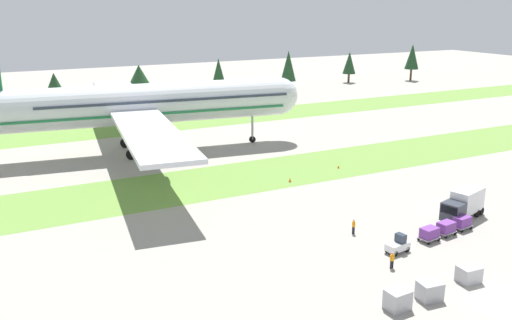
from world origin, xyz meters
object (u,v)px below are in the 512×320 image
(airliner, at_px, (140,104))
(baggage_tug, at_px, (398,245))
(ground_crew_marshaller, at_px, (354,226))
(uld_container_2, at_px, (469,274))
(ground_crew_loader, at_px, (392,260))
(uld_container_0, at_px, (398,300))
(cargo_dolly_third, at_px, (462,222))
(uld_container_1, at_px, (430,291))
(taxiway_marker_1, at_px, (290,180))
(cargo_dolly_second, at_px, (446,227))
(catering_truck, at_px, (463,204))
(taxiway_marker_0, at_px, (338,167))
(cargo_dolly_lead, at_px, (429,233))

(airliner, bearing_deg, baggage_tug, 20.93)
(ground_crew_marshaller, distance_m, uld_container_2, 14.37)
(ground_crew_loader, relative_size, uld_container_0, 0.87)
(baggage_tug, bearing_deg, ground_crew_marshaller, 4.22)
(baggage_tug, xyz_separation_m, cargo_dolly_third, (10.73, 1.45, 0.10))
(uld_container_0, height_order, uld_container_1, uld_container_0)
(cargo_dolly_third, xyz_separation_m, ground_crew_loader, (-13.75, -4.06, 0.03))
(taxiway_marker_1, bearing_deg, cargo_dolly_second, -76.04)
(cargo_dolly_second, bearing_deg, ground_crew_loader, 100.95)
(catering_truck, xyz_separation_m, taxiway_marker_0, (-1.14, 24.38, -1.73))
(uld_container_2, xyz_separation_m, taxiway_marker_0, (10.52, 36.18, -0.54))
(airliner, xyz_separation_m, uld_container_1, (8.93, -60.72, -7.75))
(catering_truck, bearing_deg, ground_crew_marshaller, 64.94)
(uld_container_2, bearing_deg, ground_crew_loader, 130.87)
(taxiway_marker_0, bearing_deg, uld_container_1, -113.60)
(baggage_tug, distance_m, uld_container_0, 11.61)
(cargo_dolly_second, relative_size, uld_container_0, 1.19)
(airliner, bearing_deg, uld_container_0, 11.95)
(airliner, relative_size, uld_container_1, 36.45)
(ground_crew_loader, relative_size, uld_container_2, 0.87)
(ground_crew_loader, xyz_separation_m, taxiway_marker_1, (4.77, 28.23, -0.63))
(uld_container_1, relative_size, uld_container_2, 1.00)
(catering_truck, bearing_deg, uld_container_1, 109.79)
(uld_container_0, height_order, taxiway_marker_1, uld_container_0)
(uld_container_2, bearing_deg, cargo_dolly_third, 46.12)
(catering_truck, height_order, uld_container_0, catering_truck)
(taxiway_marker_1, bearing_deg, airliner, 119.14)
(airliner, xyz_separation_m, taxiway_marker_0, (25.08, -23.75, -8.35))
(baggage_tug, bearing_deg, ground_crew_loader, 123.08)
(airliner, xyz_separation_m, cargo_dolly_second, (20.78, -50.88, -7.66))
(taxiway_marker_1, bearing_deg, uld_container_1, -99.47)
(uld_container_2, bearing_deg, airliner, 103.66)
(taxiway_marker_1, bearing_deg, baggage_tug, -93.90)
(cargo_dolly_second, xyz_separation_m, taxiway_marker_1, (-6.11, 24.56, -0.60))
(uld_container_0, bearing_deg, taxiway_marker_0, 61.84)
(cargo_dolly_lead, distance_m, cargo_dolly_second, 2.90)
(ground_crew_loader, bearing_deg, airliner, -80.45)
(uld_container_1, xyz_separation_m, uld_container_2, (5.63, 0.78, -0.06))
(cargo_dolly_lead, xyz_separation_m, cargo_dolly_second, (2.87, 0.39, 0.00))
(ground_crew_marshaller, bearing_deg, cargo_dolly_third, 69.92)
(airliner, relative_size, cargo_dolly_lead, 30.61)
(cargo_dolly_second, height_order, uld_container_1, uld_container_1)
(cargo_dolly_second, relative_size, catering_truck, 0.33)
(uld_container_1, bearing_deg, taxiway_marker_1, 80.53)
(uld_container_0, xyz_separation_m, taxiway_marker_0, (19.77, 36.95, -0.66))
(cargo_dolly_second, xyz_separation_m, ground_crew_marshaller, (-9.13, 5.00, 0.03))
(cargo_dolly_third, relative_size, uld_container_2, 1.19)
(taxiway_marker_0, bearing_deg, ground_crew_loader, -116.25)
(airliner, relative_size, cargo_dolly_third, 30.61)
(uld_container_1, height_order, taxiway_marker_0, uld_container_1)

